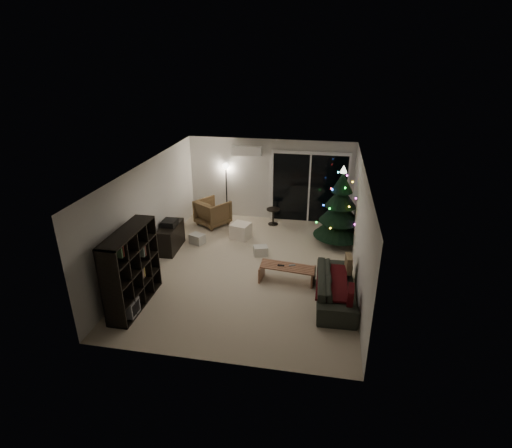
{
  "coord_description": "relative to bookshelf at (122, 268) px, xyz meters",
  "views": [
    {
      "loc": [
        1.68,
        -8.34,
        4.86
      ],
      "look_at": [
        0.1,
        0.3,
        1.05
      ],
      "focal_mm": 28.0,
      "sensor_mm": 36.0,
      "label": 1
    }
  ],
  "objects": [
    {
      "name": "remote_b",
      "position": [
        3.31,
        1.5,
        -0.43
      ],
      "size": [
        0.15,
        0.09,
        0.02
      ],
      "primitive_type": "cube",
      "rotation": [
        0.0,
        0.0,
        0.35
      ],
      "color": "slate",
      "rests_on": "coffee_table"
    },
    {
      "name": "bookshelf",
      "position": [
        0.0,
        0.0,
        0.0
      ],
      "size": [
        0.84,
        1.72,
        1.67
      ],
      "primitive_type": null,
      "rotation": [
        0.0,
        0.0,
        0.26
      ],
      "color": "black",
      "rests_on": "floor"
    },
    {
      "name": "coffee_table",
      "position": [
        3.21,
        1.45,
        -0.64
      ],
      "size": [
        1.29,
        0.58,
        0.39
      ],
      "primitive_type": null,
      "rotation": [
        0.0,
        0.0,
        -0.12
      ],
      "color": "#94644A",
      "rests_on": "floor"
    },
    {
      "name": "sofa_throw",
      "position": [
        4.2,
        0.9,
        -0.41
      ],
      "size": [
        0.63,
        1.46,
        0.05
      ],
      "primitive_type": "cube",
      "color": "#420C10",
      "rests_on": "sofa"
    },
    {
      "name": "room",
      "position": [
        2.71,
        3.39,
        0.18
      ],
      "size": [
        6.5,
        7.51,
        2.6
      ],
      "color": "beige",
      "rests_on": "ground"
    },
    {
      "name": "armchair",
      "position": [
        0.64,
        4.32,
        -0.44
      ],
      "size": [
        1.18,
        1.18,
        0.79
      ],
      "primitive_type": "imported",
      "rotation": [
        0.0,
        0.0,
        2.56
      ],
      "color": "brown",
      "rests_on": "floor"
    },
    {
      "name": "cushion_a",
      "position": [
        4.55,
        1.55,
        -0.3
      ],
      "size": [
        0.15,
        0.4,
        0.39
      ],
      "primitive_type": "cube",
      "rotation": [
        0.0,
        0.0,
        0.09
      ],
      "color": "olive",
      "rests_on": "sofa"
    },
    {
      "name": "floor_lamp",
      "position": [
        0.89,
        5.07,
        -0.0
      ],
      "size": [
        0.27,
        0.27,
        1.67
      ],
      "primitive_type": "cylinder",
      "color": "black",
      "rests_on": "floor"
    },
    {
      "name": "media_cabinet",
      "position": [
        0.0,
        2.53,
        -0.49
      ],
      "size": [
        0.46,
        1.12,
        0.69
      ],
      "primitive_type": "cube",
      "rotation": [
        0.0,
        0.0,
        0.04
      ],
      "color": "black",
      "rests_on": "floor"
    },
    {
      "name": "christmas_tree",
      "position": [
        4.36,
        3.68,
        0.26
      ],
      "size": [
        1.68,
        1.68,
        2.19
      ],
      "primitive_type": "cone",
      "rotation": [
        0.0,
        0.0,
        -0.28
      ],
      "color": "black",
      "rests_on": "floor"
    },
    {
      "name": "cardboard_box_b",
      "position": [
        2.39,
        2.61,
        -0.71
      ],
      "size": [
        0.42,
        0.36,
        0.25
      ],
      "primitive_type": "cube",
      "rotation": [
        0.0,
        0.0,
        0.31
      ],
      "color": "silver",
      "rests_on": "floor"
    },
    {
      "name": "remote_a",
      "position": [
        3.06,
        1.45,
        -0.43
      ],
      "size": [
        0.16,
        0.05,
        0.02
      ],
      "primitive_type": "cube",
      "color": "black",
      "rests_on": "coffee_table"
    },
    {
      "name": "side_table",
      "position": [
        2.43,
        4.66,
        -0.58
      ],
      "size": [
        0.53,
        0.53,
        0.5
      ],
      "primitive_type": "cylinder",
      "rotation": [
        0.0,
        0.0,
        0.39
      ],
      "color": "black",
      "rests_on": "floor"
    },
    {
      "name": "sofa",
      "position": [
        4.3,
        0.9,
        -0.54
      ],
      "size": [
        0.86,
        2.06,
        0.59
      ],
      "primitive_type": "imported",
      "rotation": [
        0.0,
        0.0,
        1.61
      ],
      "color": "black",
      "rests_on": "floor"
    },
    {
      "name": "cushion_b",
      "position": [
        4.55,
        0.25,
        -0.3
      ],
      "size": [
        0.14,
        0.4,
        0.39
      ],
      "primitive_type": "cube",
      "rotation": [
        0.0,
        0.0,
        -0.07
      ],
      "color": "#420C10",
      "rests_on": "sofa"
    },
    {
      "name": "cardboard_box_a",
      "position": [
        0.57,
        2.98,
        -0.7
      ],
      "size": [
        0.46,
        0.41,
        0.27
      ],
      "primitive_type": "cube",
      "rotation": [
        0.0,
        0.0,
        -0.41
      ],
      "color": "silver",
      "rests_on": "floor"
    },
    {
      "name": "ottoman",
      "position": [
        1.67,
        3.53,
        -0.62
      ],
      "size": [
        0.59,
        0.59,
        0.43
      ],
      "primitive_type": "cube",
      "rotation": [
        0.0,
        0.0,
        -0.28
      ],
      "color": "white",
      "rests_on": "floor"
    },
    {
      "name": "stereo",
      "position": [
        0.0,
        2.53,
        -0.07
      ],
      "size": [
        0.35,
        0.41,
        0.15
      ],
      "primitive_type": "cube",
      "color": "black",
      "rests_on": "media_cabinet"
    }
  ]
}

